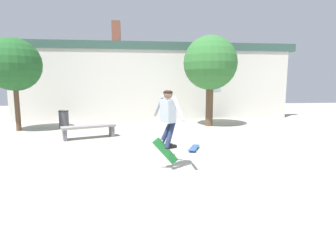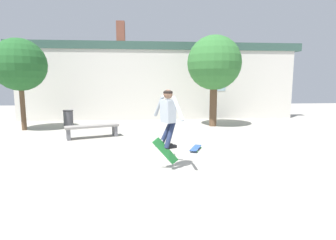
{
  "view_description": "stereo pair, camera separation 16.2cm",
  "coord_description": "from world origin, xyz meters",
  "px_view_note": "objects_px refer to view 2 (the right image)",
  "views": [
    {
      "loc": [
        -0.96,
        -5.22,
        2.01
      ],
      "look_at": [
        -0.27,
        0.71,
        1.18
      ],
      "focal_mm": 28.0,
      "sensor_mm": 36.0,
      "label": 1
    },
    {
      "loc": [
        -0.8,
        -5.23,
        2.01
      ],
      "look_at": [
        -0.27,
        0.71,
        1.18
      ],
      "focal_mm": 28.0,
      "sensor_mm": 36.0,
      "label": 2
    }
  ],
  "objects_px": {
    "skateboard_resting": "(196,148)",
    "tree_left": "(20,65)",
    "skater": "(168,114)",
    "skateboard_flipping": "(166,151)",
    "tree_right": "(214,63)",
    "park_bench": "(92,128)",
    "trash_bin": "(68,118)"
  },
  "relations": [
    {
      "from": "tree_left",
      "to": "tree_right",
      "type": "bearing_deg",
      "value": 2.46
    },
    {
      "from": "skater",
      "to": "skateboard_resting",
      "type": "relative_size",
      "value": 1.69
    },
    {
      "from": "trash_bin",
      "to": "skateboard_flipping",
      "type": "distance_m",
      "value": 7.45
    },
    {
      "from": "tree_right",
      "to": "skateboard_resting",
      "type": "height_order",
      "value": "tree_right"
    },
    {
      "from": "tree_right",
      "to": "skateboard_flipping",
      "type": "distance_m",
      "value": 7.21
    },
    {
      "from": "trash_bin",
      "to": "skateboard_resting",
      "type": "bearing_deg",
      "value": -42.3
    },
    {
      "from": "tree_left",
      "to": "skateboard_resting",
      "type": "distance_m",
      "value": 8.38
    },
    {
      "from": "skater",
      "to": "skateboard_flipping",
      "type": "distance_m",
      "value": 0.89
    },
    {
      "from": "skateboard_flipping",
      "to": "skateboard_resting",
      "type": "height_order",
      "value": "skateboard_flipping"
    },
    {
      "from": "skater",
      "to": "skateboard_resting",
      "type": "distance_m",
      "value": 2.36
    },
    {
      "from": "skater",
      "to": "tree_right",
      "type": "bearing_deg",
      "value": 38.42
    },
    {
      "from": "tree_right",
      "to": "tree_left",
      "type": "xyz_separation_m",
      "value": [
        -8.48,
        -0.36,
        -0.15
      ]
    },
    {
      "from": "skateboard_resting",
      "to": "park_bench",
      "type": "bearing_deg",
      "value": 81.88
    },
    {
      "from": "tree_right",
      "to": "park_bench",
      "type": "height_order",
      "value": "tree_right"
    },
    {
      "from": "tree_left",
      "to": "skater",
      "type": "relative_size",
      "value": 2.88
    },
    {
      "from": "tree_left",
      "to": "trash_bin",
      "type": "xyz_separation_m",
      "value": [
        1.75,
        0.49,
        -2.36
      ]
    },
    {
      "from": "tree_left",
      "to": "skater",
      "type": "bearing_deg",
      "value": -45.21
    },
    {
      "from": "tree_left",
      "to": "skater",
      "type": "distance_m",
      "value": 8.33
    },
    {
      "from": "skater",
      "to": "skateboard_flipping",
      "type": "bearing_deg",
      "value": 144.31
    },
    {
      "from": "trash_bin",
      "to": "tree_right",
      "type": "bearing_deg",
      "value": -1.05
    },
    {
      "from": "tree_right",
      "to": "park_bench",
      "type": "relative_size",
      "value": 2.13
    },
    {
      "from": "skater",
      "to": "skateboard_flipping",
      "type": "height_order",
      "value": "skater"
    },
    {
      "from": "tree_left",
      "to": "skateboard_flipping",
      "type": "distance_m",
      "value": 8.49
    },
    {
      "from": "tree_left",
      "to": "trash_bin",
      "type": "bearing_deg",
      "value": 15.62
    },
    {
      "from": "tree_right",
      "to": "skateboard_resting",
      "type": "bearing_deg",
      "value": -110.83
    },
    {
      "from": "trash_bin",
      "to": "skateboard_resting",
      "type": "relative_size",
      "value": 1.0
    },
    {
      "from": "tree_right",
      "to": "skater",
      "type": "relative_size",
      "value": 3.12
    },
    {
      "from": "tree_right",
      "to": "tree_left",
      "type": "bearing_deg",
      "value": -177.54
    },
    {
      "from": "park_bench",
      "to": "skateboard_resting",
      "type": "height_order",
      "value": "park_bench"
    },
    {
      "from": "skater",
      "to": "skateboard_resting",
      "type": "xyz_separation_m",
      "value": [
        1.0,
        1.73,
        -1.26
      ]
    },
    {
      "from": "trash_bin",
      "to": "skater",
      "type": "bearing_deg",
      "value": -57.41
    },
    {
      "from": "skateboard_resting",
      "to": "tree_left",
      "type": "bearing_deg",
      "value": 82.52
    }
  ]
}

